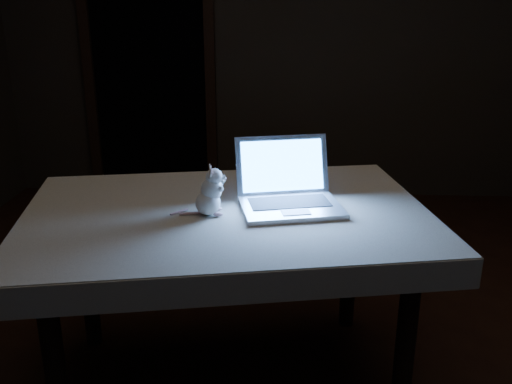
# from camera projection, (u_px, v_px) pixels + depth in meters

# --- Properties ---
(floor) EXTENTS (5.00, 5.00, 0.00)m
(floor) POSITION_uv_depth(u_px,v_px,m) (282.00, 383.00, 2.49)
(floor) COLOR black
(floor) RESTS_ON ground
(back_wall) EXTENTS (4.50, 0.04, 2.60)m
(back_wall) POSITION_uv_depth(u_px,v_px,m) (288.00, 34.00, 4.41)
(back_wall) COLOR black
(back_wall) RESTS_ON ground
(doorway) EXTENTS (1.06, 0.36, 2.13)m
(doorway) POSITION_uv_depth(u_px,v_px,m) (149.00, 64.00, 4.54)
(doorway) COLOR black
(doorway) RESTS_ON back_wall
(table) EXTENTS (1.62, 1.20, 0.79)m
(table) POSITION_uv_depth(u_px,v_px,m) (228.00, 300.00, 2.39)
(table) COLOR black
(table) RESTS_ON floor
(tablecloth) EXTENTS (1.83, 1.48, 0.11)m
(tablecloth) POSITION_uv_depth(u_px,v_px,m) (220.00, 221.00, 2.29)
(tablecloth) COLOR beige
(tablecloth) RESTS_ON table
(laptop) EXTENTS (0.45, 0.42, 0.26)m
(laptop) POSITION_uv_depth(u_px,v_px,m) (292.00, 178.00, 2.21)
(laptop) COLOR silver
(laptop) RESTS_ON tablecloth
(plush_mouse) EXTENTS (0.19, 0.19, 0.19)m
(plush_mouse) POSITION_uv_depth(u_px,v_px,m) (208.00, 191.00, 2.18)
(plush_mouse) COLOR white
(plush_mouse) RESTS_ON tablecloth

